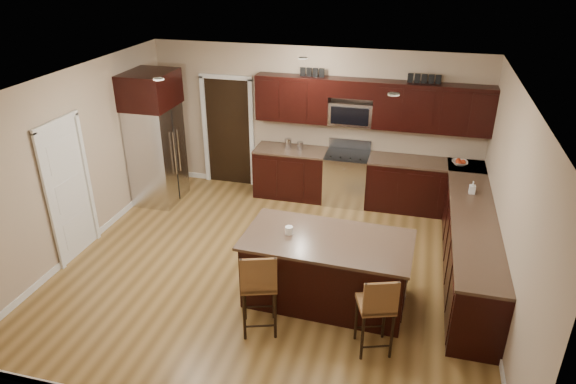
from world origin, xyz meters
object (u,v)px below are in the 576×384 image
(range, at_px, (346,177))
(island, at_px, (326,271))
(stool_left, at_px, (259,284))
(refrigerator, at_px, (155,137))
(stool_right, at_px, (377,306))

(range, distance_m, island, 2.94)
(range, height_order, stool_left, stool_left)
(stool_left, bearing_deg, refrigerator, 114.79)
(range, distance_m, stool_right, 3.89)
(island, distance_m, stool_right, 1.13)
(island, distance_m, stool_left, 1.10)
(island, xyz_separation_m, refrigerator, (-3.49, 2.18, 0.78))
(island, xyz_separation_m, stool_right, (0.72, -0.84, 0.22))
(stool_right, height_order, refrigerator, refrigerator)
(island, bearing_deg, range, 95.93)
(range, relative_size, stool_left, 0.99)
(range, bearing_deg, stool_left, -96.83)
(range, bearing_deg, stool_right, -76.41)
(range, relative_size, refrigerator, 0.47)
(island, bearing_deg, refrigerator, 150.27)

